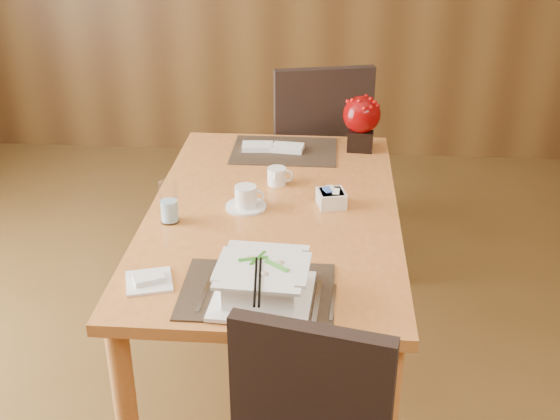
# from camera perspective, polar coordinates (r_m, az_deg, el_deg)

# --- Properties ---
(dining_table) EXTENTS (0.90, 1.50, 0.75)m
(dining_table) POSITION_cam_1_polar(r_m,az_deg,el_deg) (2.59, -0.52, -1.76)
(dining_table) COLOR #CC7A38
(dining_table) RESTS_ON ground
(placemat_near) EXTENTS (0.45, 0.33, 0.01)m
(placemat_near) POSITION_cam_1_polar(r_m,az_deg,el_deg) (2.07, -1.84, -6.59)
(placemat_near) COLOR black
(placemat_near) RESTS_ON dining_table
(placemat_far) EXTENTS (0.45, 0.33, 0.01)m
(placemat_far) POSITION_cam_1_polar(r_m,az_deg,el_deg) (3.05, 0.35, 4.84)
(placemat_far) COLOR black
(placemat_far) RESTS_ON dining_table
(soup_setting) EXTENTS (0.30, 0.30, 0.11)m
(soup_setting) POSITION_cam_1_polar(r_m,az_deg,el_deg) (2.01, -1.40, -5.91)
(soup_setting) COLOR white
(soup_setting) RESTS_ON dining_table
(coffee_cup) EXTENTS (0.15, 0.15, 0.08)m
(coffee_cup) POSITION_cam_1_polar(r_m,az_deg,el_deg) (2.54, -2.80, 0.93)
(coffee_cup) COLOR white
(coffee_cup) RESTS_ON dining_table
(water_glass) EXTENTS (0.07, 0.07, 0.15)m
(water_glass) POSITION_cam_1_polar(r_m,az_deg,el_deg) (2.45, -9.02, 0.62)
(water_glass) COLOR white
(water_glass) RESTS_ON dining_table
(creamer_jug) EXTENTS (0.10, 0.10, 0.07)m
(creamer_jug) POSITION_cam_1_polar(r_m,az_deg,el_deg) (2.72, -0.27, 2.78)
(creamer_jug) COLOR white
(creamer_jug) RESTS_ON dining_table
(sugar_caddy) EXTENTS (0.12, 0.12, 0.06)m
(sugar_caddy) POSITION_cam_1_polar(r_m,az_deg,el_deg) (2.56, 4.19, 0.93)
(sugar_caddy) COLOR white
(sugar_caddy) RESTS_ON dining_table
(berry_decor) EXTENTS (0.16, 0.16, 0.24)m
(berry_decor) POSITION_cam_1_polar(r_m,az_deg,el_deg) (3.04, 6.64, 7.31)
(berry_decor) COLOR black
(berry_decor) RESTS_ON dining_table
(napkins_far) EXTENTS (0.27, 0.10, 0.02)m
(napkins_far) POSITION_cam_1_polar(r_m,az_deg,el_deg) (3.04, -0.42, 5.12)
(napkins_far) COLOR white
(napkins_far) RESTS_ON dining_table
(bread_plate) EXTENTS (0.17, 0.17, 0.01)m
(bread_plate) POSITION_cam_1_polar(r_m,az_deg,el_deg) (2.15, -10.60, -5.73)
(bread_plate) COLOR white
(bread_plate) RESTS_ON dining_table
(far_chair) EXTENTS (0.58, 0.59, 1.04)m
(far_chair) POSITION_cam_1_polar(r_m,az_deg,el_deg) (3.49, 3.02, 4.77)
(far_chair) COLOR black
(far_chair) RESTS_ON ground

